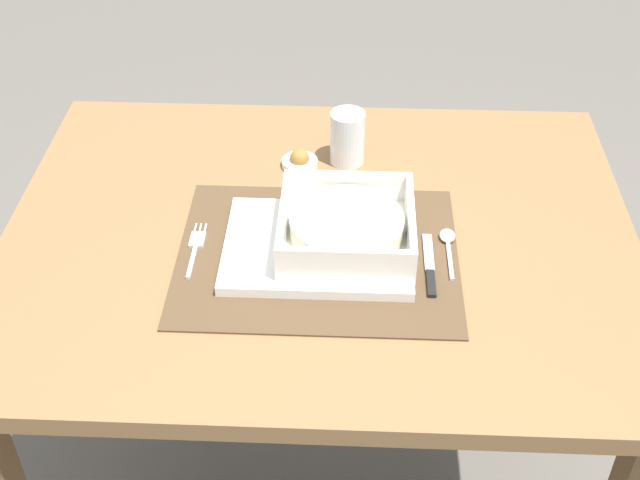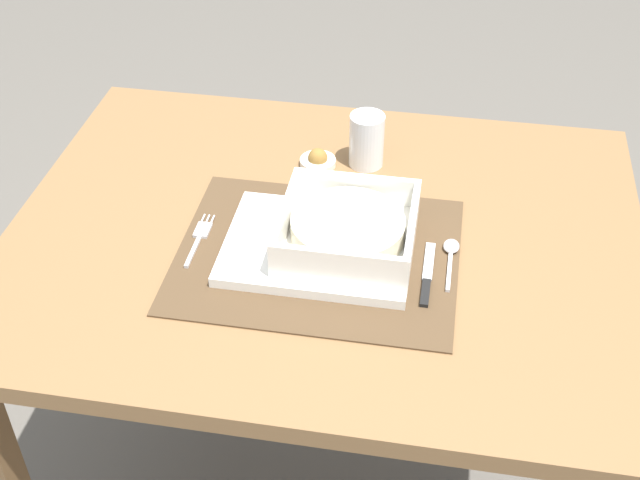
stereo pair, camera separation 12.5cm
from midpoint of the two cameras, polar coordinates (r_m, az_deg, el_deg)
The scene contains 9 objects.
dining_table at distance 1.37m, azimuth -2.63°, elevation -2.71°, with size 0.97×0.76×0.70m.
placemat at distance 1.26m, azimuth -2.82°, elevation -1.12°, with size 0.42×0.34×0.00m, color #4C3823.
serving_plate at distance 1.26m, azimuth -2.82°, elevation -0.57°, with size 0.28×0.21×0.02m, color white.
porridge_bowl at distance 1.25m, azimuth -1.05°, elevation 0.71°, with size 0.20×0.20×0.06m.
fork at distance 1.30m, azimuth -11.04°, elevation -0.50°, with size 0.02×0.13×0.00m.
spoon at distance 1.28m, azimuth 5.83°, elevation -0.17°, with size 0.02×0.11×0.01m.
butter_knife at distance 1.24m, azimuth 4.51°, elevation -2.03°, with size 0.01×0.14×0.01m.
drinking_glass at distance 1.44m, azimuth -0.64°, elevation 6.62°, with size 0.06×0.06×0.09m.
condiment_saucer at distance 1.45m, azimuth -3.84°, elevation 5.20°, with size 0.06×0.06×0.03m.
Camera 1 is at (0.05, -1.03, 1.52)m, focal length 47.84 mm.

